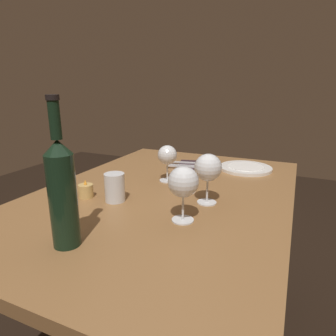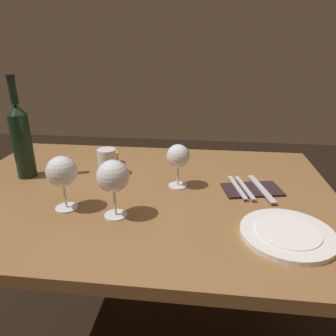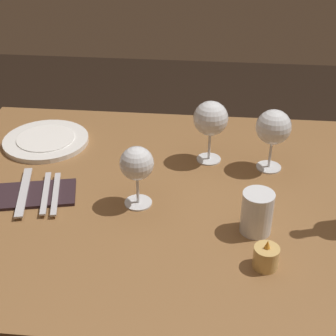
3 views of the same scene
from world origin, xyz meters
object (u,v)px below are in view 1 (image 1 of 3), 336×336
Objects in this scene: wine_glass_left at (183,183)px; wine_glass_centre at (167,156)px; votive_candle at (86,191)px; folded_napkin at (189,166)px; table_knife at (192,163)px; fork_inner at (188,165)px; water_tumbler at (115,189)px; dinner_plate at (246,168)px; wine_bottle at (62,191)px; wine_glass_right at (208,168)px; fork_outer at (186,167)px.

wine_glass_left is 0.38m from wine_glass_centre.
votive_candle is 0.32× the size of folded_napkin.
fork_inner is at bearing 180.00° from table_knife.
wine_glass_centre reaches higher than water_tumbler.
dinner_plate is at bearing -77.86° from folded_napkin.
wine_glass_left is 0.45× the size of wine_bottle.
wine_bottle reaches higher than votive_candle.
fork_inner is (0.39, 0.21, -0.11)m from wine_glass_right.
water_tumbler is 0.68m from dinner_plate.
water_tumbler is 0.41× the size of dinner_plate.
wine_glass_left is at bearing -162.75° from table_knife.
table_knife is at bearing 0.00° from folded_napkin.
fork_inner is (0.50, -0.08, -0.03)m from water_tumbler.
water_tumbler is 0.51m from fork_inner.
dinner_plate is at bearing -18.46° from wine_bottle.
votive_candle is at bearing 161.01° from table_knife.
wine_bottle is 0.81m from fork_inner.
votive_candle is 0.60m from table_knife.
fork_outer is at bearing -1.89° from wine_glass_centre.
wine_glass_right reaches higher than votive_candle.
wine_glass_centre is 0.41× the size of wine_bottle.
table_knife is at bearing 0.00° from fork_inner.
wine_glass_right is 0.82× the size of table_knife.
fork_outer is at bearing -21.81° from votive_candle.
wine_glass_right reaches higher than fork_inner.
dinner_plate is (0.60, -0.46, -0.02)m from votive_candle.
wine_glass_centre is at bearing 138.95° from dinner_plate.
water_tumbler reaches higher than votive_candle.
fork_inner reaches higher than folded_napkin.
wine_bottle is at bearing -169.69° from water_tumbler.
wine_glass_centre is 0.42m from dinner_plate.
dinner_plate reaches higher than folded_napkin.
wine_glass_right is 0.51m from table_knife.
wine_bottle reaches higher than water_tumbler.
votive_candle is 0.58m from folded_napkin.
fork_outer is (-0.02, 0.00, 0.00)m from fork_inner.
table_knife is at bearing 17.25° from wine_glass_left.
water_tumbler is at bearing 10.31° from wine_bottle.
folded_napkin is at bearing 27.25° from wine_glass_right.
wine_glass_centre is 0.57m from wine_bottle.
folded_napkin is at bearing 102.14° from dinner_plate.
fork_inner is 0.06m from table_knife.
fork_outer is (0.77, -0.03, -0.13)m from wine_bottle.
votive_candle is 0.55m from fork_inner.
wine_glass_right is at bearing -30.99° from wine_bottle.
table_knife is (0.57, -0.20, -0.01)m from votive_candle.
dinner_plate is (0.58, -0.35, -0.04)m from water_tumbler.
wine_bottle is 0.35m from votive_candle.
fork_inner is (0.52, -0.20, -0.01)m from votive_candle.
fork_inner is 0.85× the size of table_knife.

